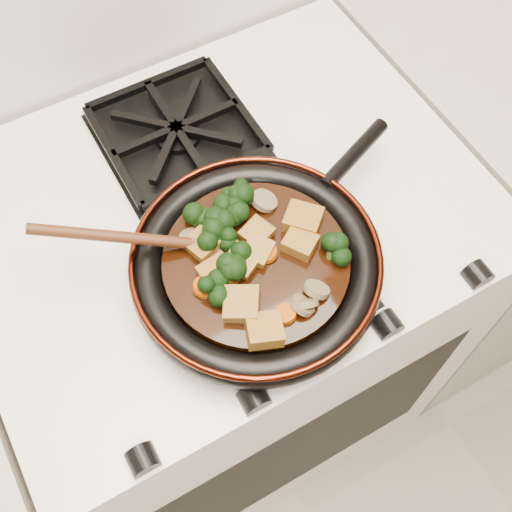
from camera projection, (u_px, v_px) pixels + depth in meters
stove at (231, 324)px, 1.33m from camera, size 0.76×0.60×0.90m
burner_grate_front at (268, 273)px, 0.87m from camera, size 0.23×0.23×0.03m
burner_grate_back at (177, 132)px, 0.98m from camera, size 0.23×0.23×0.03m
skillet at (257, 265)px, 0.84m from camera, size 0.44×0.33×0.05m
braising_sauce at (256, 264)px, 0.83m from camera, size 0.24×0.24×0.02m
tofu_cube_0 at (300, 244)px, 0.83m from camera, size 0.05×0.05×0.02m
tofu_cube_1 at (242, 262)px, 0.81m from camera, size 0.05×0.05×0.03m
tofu_cube_2 at (258, 251)px, 0.82m from camera, size 0.05×0.05×0.03m
tofu_cube_3 at (264, 330)px, 0.77m from camera, size 0.06×0.05×0.03m
tofu_cube_4 at (204, 245)px, 0.83m from camera, size 0.05×0.05×0.03m
tofu_cube_5 at (256, 234)px, 0.83m from camera, size 0.05×0.05×0.02m
tofu_cube_6 at (218, 274)px, 0.80m from camera, size 0.05×0.05×0.03m
tofu_cube_7 at (303, 220)px, 0.84m from camera, size 0.06×0.06×0.03m
tofu_cube_8 at (242, 305)px, 0.78m from camera, size 0.06×0.06×0.03m
broccoli_floret_0 at (204, 221)px, 0.84m from camera, size 0.08×0.08×0.06m
broccoli_floret_1 at (237, 194)px, 0.86m from camera, size 0.09×0.09×0.06m
broccoli_floret_2 at (236, 264)px, 0.81m from camera, size 0.07×0.07×0.06m
broccoli_floret_3 at (217, 240)px, 0.83m from camera, size 0.08×0.08×0.06m
broccoli_floret_4 at (224, 220)px, 0.84m from camera, size 0.09×0.09×0.07m
broccoli_floret_5 at (217, 288)px, 0.79m from camera, size 0.08×0.08×0.07m
broccoli_floret_6 at (235, 210)px, 0.85m from camera, size 0.10×0.08×0.08m
broccoli_floret_7 at (331, 253)px, 0.82m from camera, size 0.09×0.09×0.06m
carrot_coin_0 at (266, 253)px, 0.82m from camera, size 0.03×0.03×0.02m
carrot_coin_1 at (199, 240)px, 0.83m from camera, size 0.03×0.03×0.02m
carrot_coin_2 at (286, 314)px, 0.78m from camera, size 0.03×0.03×0.02m
carrot_coin_3 at (204, 287)px, 0.80m from camera, size 0.03×0.03×0.02m
mushroom_slice_0 at (317, 289)px, 0.80m from camera, size 0.04×0.04×0.03m
mushroom_slice_1 at (193, 236)px, 0.83m from camera, size 0.04×0.04×0.03m
mushroom_slice_2 at (302, 305)px, 0.79m from camera, size 0.03×0.03×0.03m
mushroom_slice_3 at (264, 201)px, 0.86m from camera, size 0.04×0.04×0.02m
mushroom_slice_4 at (305, 303)px, 0.79m from camera, size 0.04×0.04×0.03m
wooden_spoon at (161, 241)px, 0.81m from camera, size 0.14×0.09×0.22m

